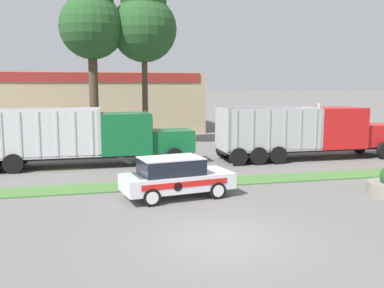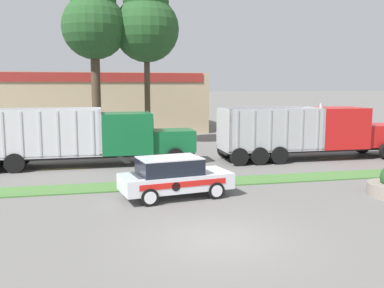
% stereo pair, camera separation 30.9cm
% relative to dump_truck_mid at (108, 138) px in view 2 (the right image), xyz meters
% --- Properties ---
extents(ground_plane, '(600.00, 600.00, 0.00)m').
position_rel_dump_truck_mid_xyz_m(ground_plane, '(2.79, -12.47, -1.52)').
color(ground_plane, slate).
extents(grass_verge, '(120.00, 1.72, 0.06)m').
position_rel_dump_truck_mid_xyz_m(grass_verge, '(2.79, -5.47, -1.49)').
color(grass_verge, '#477538').
rests_on(grass_verge, ground_plane).
extents(centre_line_3, '(2.40, 0.14, 0.01)m').
position_rel_dump_truck_mid_xyz_m(centre_line_3, '(-2.36, -0.61, -1.52)').
color(centre_line_3, yellow).
rests_on(centre_line_3, ground_plane).
extents(centre_line_4, '(2.40, 0.14, 0.01)m').
position_rel_dump_truck_mid_xyz_m(centre_line_4, '(3.04, -0.61, -1.52)').
color(centre_line_4, yellow).
rests_on(centre_line_4, ground_plane).
extents(centre_line_5, '(2.40, 0.14, 0.01)m').
position_rel_dump_truck_mid_xyz_m(centre_line_5, '(8.44, -0.61, -1.52)').
color(centre_line_5, yellow).
rests_on(centre_line_5, ground_plane).
extents(centre_line_6, '(2.40, 0.14, 0.01)m').
position_rel_dump_truck_mid_xyz_m(centre_line_6, '(13.84, -0.61, -1.52)').
color(centre_line_6, yellow).
rests_on(centre_line_6, ground_plane).
extents(dump_truck_mid, '(11.40, 2.61, 3.20)m').
position_rel_dump_truck_mid_xyz_m(dump_truck_mid, '(0.00, 0.00, 0.00)').
color(dump_truck_mid, black).
rests_on(dump_truck_mid, ground_plane).
extents(dump_truck_trail, '(11.23, 2.84, 3.40)m').
position_rel_dump_truck_mid_xyz_m(dump_truck_trail, '(12.96, -0.54, 0.05)').
color(dump_truck_trail, black).
rests_on(dump_truck_trail, ground_plane).
extents(rally_car, '(4.62, 2.55, 1.66)m').
position_rel_dump_truck_mid_xyz_m(rally_car, '(2.34, -7.60, -0.68)').
color(rally_car, silver).
rests_on(rally_car, ground_plane).
extents(traffic_cone, '(0.37, 0.37, 0.48)m').
position_rel_dump_truck_mid_xyz_m(traffic_cone, '(4.00, -6.10, -1.29)').
color(traffic_cone, black).
rests_on(traffic_cone, ground_plane).
extents(store_building_backdrop, '(24.64, 12.10, 5.58)m').
position_rel_dump_truck_mid_xyz_m(store_building_backdrop, '(-2.75, 20.25, 1.27)').
color(store_building_backdrop, tan).
rests_on(store_building_backdrop, ground_plane).
extents(tree_behind_left, '(4.66, 4.66, 11.89)m').
position_rel_dump_truck_mid_xyz_m(tree_behind_left, '(3.06, 7.23, 7.30)').
color(tree_behind_left, '#473828').
rests_on(tree_behind_left, ground_plane).
extents(tree_behind_centre, '(4.43, 4.43, 11.73)m').
position_rel_dump_truck_mid_xyz_m(tree_behind_centre, '(-0.57, 6.87, 7.22)').
color(tree_behind_centre, '#473828').
rests_on(tree_behind_centre, ground_plane).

